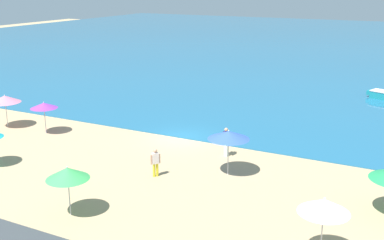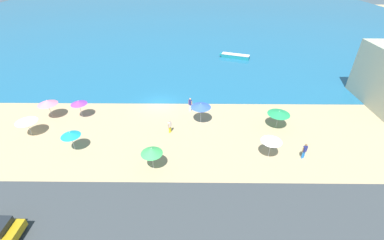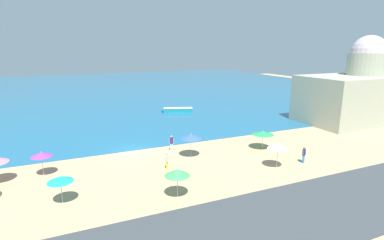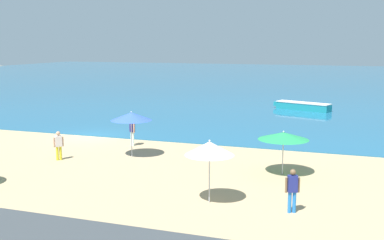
# 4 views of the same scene
# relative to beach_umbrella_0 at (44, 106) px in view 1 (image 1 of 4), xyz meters

# --- Properties ---
(ground_plane) EXTENTS (160.00, 160.00, 0.00)m
(ground_plane) POSITION_rel_beach_umbrella_0_xyz_m (9.00, 3.43, -2.04)
(ground_plane) COLOR tan
(sea) EXTENTS (150.00, 110.00, 0.05)m
(sea) POSITION_rel_beach_umbrella_0_xyz_m (9.00, 58.43, -2.01)
(sea) COLOR #1E6088
(sea) RESTS_ON ground_plane
(beach_umbrella_0) EXTENTS (1.89, 1.89, 2.30)m
(beach_umbrella_0) POSITION_rel_beach_umbrella_0_xyz_m (0.00, 0.00, 0.00)
(beach_umbrella_0) COLOR #B2B2B7
(beach_umbrella_0) RESTS_ON ground_plane
(beach_umbrella_1) EXTENTS (2.30, 2.30, 2.60)m
(beach_umbrella_1) POSITION_rel_beach_umbrella_0_xyz_m (14.34, -0.99, 0.26)
(beach_umbrella_1) COLOR #B2B2B7
(beach_umbrella_1) RESTS_ON ground_plane
(beach_umbrella_2) EXTENTS (2.25, 2.25, 2.45)m
(beach_umbrella_2) POSITION_rel_beach_umbrella_0_xyz_m (-3.62, -0.13, 0.09)
(beach_umbrella_2) COLOR #B2B2B7
(beach_umbrella_2) RESTS_ON ground_plane
(beach_umbrella_5) EXTENTS (1.97, 1.97, 2.41)m
(beach_umbrella_5) POSITION_rel_beach_umbrella_0_xyz_m (9.84, -8.77, 0.03)
(beach_umbrella_5) COLOR #B2B2B7
(beach_umbrella_5) RESTS_ON ground_plane
(beach_umbrella_6) EXTENTS (1.99, 1.99, 2.59)m
(beach_umbrella_6) POSITION_rel_beach_umbrella_0_xyz_m (20.85, -7.10, 0.21)
(beach_umbrella_6) COLOR #B2B2B7
(beach_umbrella_6) RESTS_ON ground_plane
(bather_0) EXTENTS (0.40, 0.46, 1.61)m
(bather_0) POSITION_rel_beach_umbrella_0_xyz_m (10.92, -3.06, -1.14)
(bather_0) COLOR gold
(bather_0) RESTS_ON ground_plane
(bather_1) EXTENTS (0.48, 0.39, 1.83)m
(bather_1) POSITION_rel_beach_umbrella_0_xyz_m (13.09, 1.61, -1.01)
(bather_1) COLOR white
(bather_1) RESTS_ON ground_plane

